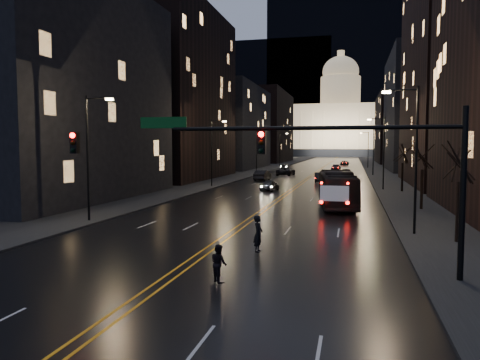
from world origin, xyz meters
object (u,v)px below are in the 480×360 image
Objects in this scene: oncoming_car_b at (262,175)px; oncoming_car_a at (270,185)px; pedestrian_a at (258,234)px; traffic_signal at (319,154)px; bus at (337,189)px; receding_car_a at (320,177)px; pedestrian_b at (219,263)px.

oncoming_car_a is at bearing 106.52° from oncoming_car_b.
oncoming_car_b is 50.49m from pedestrian_a.
traffic_signal reaches higher than bus.
receding_car_a is at bearing -100.52° from oncoming_car_a.
traffic_signal is at bearing -96.56° from bus.
bus is 29.20m from receding_car_a.
bus is 6.13× the size of pedestrian_a.
pedestrian_a is at bearing 132.37° from traffic_signal.
traffic_signal is 9.11× the size of pedestrian_a.
receding_car_a is at bearing 174.68° from oncoming_car_b.
bus is at bearing -89.14° from receding_car_a.
traffic_signal reaches higher than oncoming_car_a.
oncoming_car_a is at bearing 13.80° from pedestrian_a.
oncoming_car_a is 38.59m from pedestrian_b.
pedestrian_b is (8.75, -55.21, -0.06)m from oncoming_car_b.
traffic_signal is at bearing -92.22° from receding_car_a.
bus reaches higher than pedestrian_b.
pedestrian_b is (-3.76, -2.00, -4.33)m from traffic_signal.
traffic_signal is 11.24× the size of pedestrian_b.
bus is at bearing 129.58° from oncoming_car_a.
bus is 2.30× the size of oncoming_car_b.
pedestrian_a is at bearing -48.09° from pedestrian_b.
oncoming_car_a is 0.79× the size of oncoming_car_b.
oncoming_car_a is 17.40m from oncoming_car_b.
receding_car_a is 2.88× the size of pedestrian_b.
oncoming_car_a is 16.38m from receding_car_a.
traffic_signal reaches higher than receding_car_a.
oncoming_car_a is (-8.47, 13.38, -0.94)m from bus.
bus is 15.87m from oncoming_car_a.
traffic_signal is 54.84m from oncoming_car_b.
oncoming_car_a is at bearing 103.04° from traffic_signal.
receding_car_a is (-3.47, 28.98, -0.89)m from bus.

